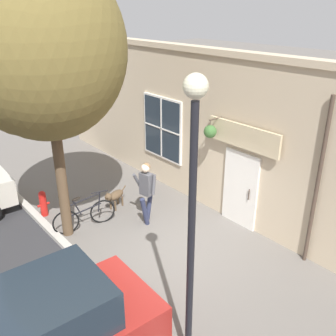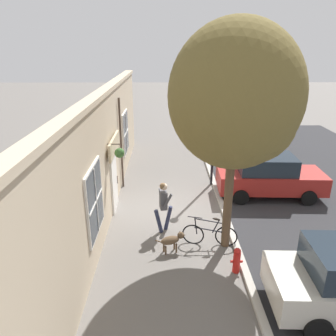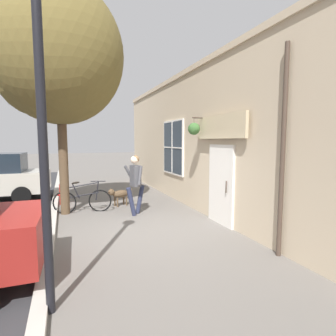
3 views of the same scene
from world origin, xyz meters
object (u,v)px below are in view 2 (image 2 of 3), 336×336
(pedestrian_walking, at_px, (163,202))
(leaning_bicycle, at_px, (209,234))
(parked_car_mid_block, at_px, (269,176))
(parked_car_far_end, at_px, (238,135))
(dog_on_leash, at_px, (172,240))
(street_lamp, at_px, (214,116))
(fire_hydrant, at_px, (237,260))
(street_tree_by_curb, at_px, (239,102))

(pedestrian_walking, height_order, leaning_bicycle, pedestrian_walking)
(pedestrian_walking, xyz_separation_m, parked_car_mid_block, (4.36, 2.79, -0.20))
(pedestrian_walking, height_order, parked_car_far_end, pedestrian_walking)
(dog_on_leash, bearing_deg, street_lamp, 70.00)
(leaning_bicycle, xyz_separation_m, parked_car_mid_block, (2.91, 3.63, 0.50))
(dog_on_leash, relative_size, fire_hydrant, 1.23)
(leaning_bicycle, relative_size, street_lamp, 0.36)
(dog_on_leash, distance_m, leaning_bicycle, 1.24)
(pedestrian_walking, height_order, street_lamp, street_lamp)
(street_tree_by_curb, height_order, fire_hydrant, street_tree_by_curb)
(parked_car_far_end, bearing_deg, fire_hydrant, -101.76)
(parked_car_far_end, xyz_separation_m, fire_hydrant, (-2.38, -11.41, -0.48))
(dog_on_leash, bearing_deg, pedestrian_walking, 102.48)
(street_lamp, height_order, fire_hydrant, street_lamp)
(parked_car_mid_block, bearing_deg, fire_hydrant, -115.04)
(street_tree_by_curb, bearing_deg, parked_car_mid_block, 58.01)
(dog_on_leash, distance_m, fire_hydrant, 2.02)
(street_tree_by_curb, relative_size, fire_hydrant, 8.70)
(dog_on_leash, relative_size, parked_car_far_end, 0.22)
(street_tree_by_curb, height_order, parked_car_mid_block, street_tree_by_curb)
(street_tree_by_curb, height_order, leaning_bicycle, street_tree_by_curb)
(street_lamp, bearing_deg, street_tree_by_curb, -91.07)
(leaning_bicycle, bearing_deg, dog_on_leash, -162.85)
(dog_on_leash, bearing_deg, fire_hydrant, -28.88)
(street_lamp, relative_size, fire_hydrant, 6.25)
(parked_car_far_end, distance_m, fire_hydrant, 11.67)
(parked_car_far_end, height_order, fire_hydrant, parked_car_far_end)
(leaning_bicycle, relative_size, fire_hydrant, 2.24)
(street_lamp, bearing_deg, leaning_bicycle, -98.28)
(street_tree_by_curb, distance_m, leaning_bicycle, 4.20)
(dog_on_leash, height_order, fire_hydrant, fire_hydrant)
(street_tree_by_curb, xyz_separation_m, parked_car_mid_block, (2.30, 3.68, -3.66))
(pedestrian_walking, distance_m, fire_hydrant, 3.07)
(leaning_bicycle, bearing_deg, street_lamp, 81.72)
(street_tree_by_curb, bearing_deg, parked_car_far_end, 76.92)
(street_tree_by_curb, xyz_separation_m, parked_car_far_end, (2.35, 10.12, -3.66))
(fire_hydrant, bearing_deg, parked_car_mid_block, 64.96)
(pedestrian_walking, bearing_deg, leaning_bicycle, -30.12)
(street_tree_by_curb, bearing_deg, dog_on_leash, -169.99)
(pedestrian_walking, xyz_separation_m, leaning_bicycle, (1.45, -0.84, -0.70))
(pedestrian_walking, xyz_separation_m, parked_car_far_end, (4.41, 9.23, -0.20))
(parked_car_far_end, xyz_separation_m, street_lamp, (-2.26, -5.25, 2.27))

